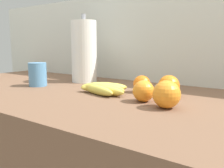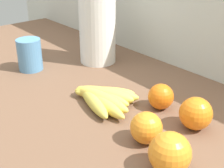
# 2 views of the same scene
# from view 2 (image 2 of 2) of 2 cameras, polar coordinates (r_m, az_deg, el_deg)

# --- Properties ---
(wall_back) EXTENTS (2.31, 0.06, 1.30)m
(wall_back) POSITION_cam_2_polar(r_m,az_deg,el_deg) (1.16, 14.57, -7.81)
(wall_back) COLOR silver
(wall_back) RESTS_ON ground
(banana_bunch) EXTENTS (0.20, 0.16, 0.04)m
(banana_bunch) POSITION_cam_2_polar(r_m,az_deg,el_deg) (0.82, -1.82, -2.39)
(banana_bunch) COLOR #D6C54C
(banana_bunch) RESTS_ON counter
(orange_center) EXTENTS (0.08, 0.08, 0.08)m
(orange_center) POSITION_cam_2_polar(r_m,az_deg,el_deg) (0.73, 14.92, -5.18)
(orange_center) COLOR orange
(orange_center) RESTS_ON counter
(orange_back_right) EXTENTS (0.07, 0.07, 0.07)m
(orange_back_right) POSITION_cam_2_polar(r_m,az_deg,el_deg) (0.80, 8.83, -2.26)
(orange_back_right) COLOR orange
(orange_back_right) RESTS_ON counter
(orange_right) EXTENTS (0.07, 0.07, 0.07)m
(orange_right) POSITION_cam_2_polar(r_m,az_deg,el_deg) (0.67, 6.22, -7.89)
(orange_right) COLOR orange
(orange_right) RESTS_ON counter
(orange_front) EXTENTS (0.08, 0.08, 0.08)m
(orange_front) POSITION_cam_2_polar(r_m,az_deg,el_deg) (0.60, 10.42, -12.19)
(orange_front) COLOR orange
(orange_front) RESTS_ON counter
(paper_towel_roll) EXTENTS (0.12, 0.12, 0.32)m
(paper_towel_roll) POSITION_cam_2_polar(r_m,az_deg,el_deg) (1.05, -2.70, 11.57)
(paper_towel_roll) COLOR white
(paper_towel_roll) RESTS_ON counter
(mug) EXTENTS (0.08, 0.08, 0.10)m
(mug) POSITION_cam_2_polar(r_m,az_deg,el_deg) (1.05, -14.68, 5.16)
(mug) COLOR #568FBF
(mug) RESTS_ON counter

